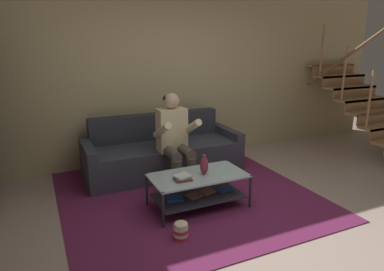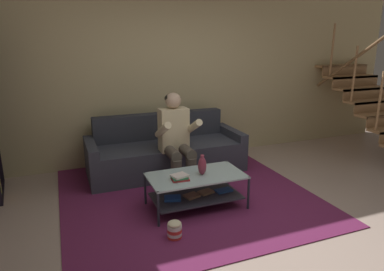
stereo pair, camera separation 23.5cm
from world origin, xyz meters
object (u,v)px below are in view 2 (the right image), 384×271
Objects in this scene: coffee_table at (196,186)px; popcorn_tub at (175,230)px; vase at (202,165)px; book_stack at (180,177)px; couch at (166,153)px; person_seated_center at (176,136)px.

coffee_table is 5.93× the size of popcorn_tub.
vase is 0.31m from book_stack.
popcorn_tub is (-0.44, -0.53, -0.17)m from coffee_table.
vase is at bearing -11.38° from coffee_table.
couch reaches higher than book_stack.
book_stack is 1.13× the size of popcorn_tub.
person_seated_center is 0.77m from vase.
book_stack is at bearing -100.42° from couch.
vase reaches higher than book_stack.
book_stack is (-0.22, -0.07, 0.17)m from coffee_table.
couch is 10.82× the size of book_stack.
couch reaches higher than popcorn_tub.
book_stack is at bearing -106.64° from person_seated_center.
coffee_table is (-0.02, -0.74, -0.41)m from person_seated_center.
vase is 1.27× the size of popcorn_tub.
coffee_table is (-0.02, -1.24, -0.02)m from couch.
book_stack is (-0.29, -0.05, -0.08)m from vase.
popcorn_tub is at bearing -115.61° from book_stack.
couch is 1.83× the size of person_seated_center.
person_seated_center reaches higher than book_stack.
coffee_table is 5.27× the size of book_stack.
vase is (0.05, -1.25, 0.23)m from couch.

